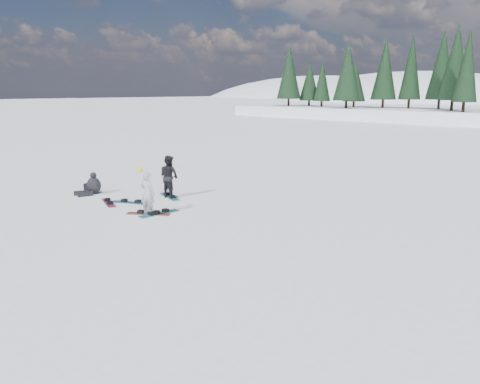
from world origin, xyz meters
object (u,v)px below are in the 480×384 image
Objects in this scene: gear_bag at (90,187)px; snowboard_loose_c at (131,203)px; snowboarder_man at (169,176)px; snowboard_loose_b at (109,203)px; snowboard_loose_a at (159,214)px; seated_rider at (93,186)px; snowboarder_woman at (147,193)px.

snowboard_loose_c is at bearing -0.45° from gear_bag.
snowboarder_man is 1.81m from snowboard_loose_c.
snowboard_loose_b and snowboard_loose_a have the same top height.
snowboarder_man is 2.50m from snowboard_loose_b.
snowboarder_man is 1.11× the size of snowboard_loose_b.
gear_bag is at bearing -179.97° from seated_rider.
snowboarder_woman reaches higher than snowboard_loose_a.
snowboard_loose_b is 2.65m from snowboard_loose_a.
seated_rider is 2.54× the size of gear_bag.
seated_rider is (-2.69, -1.83, -0.49)m from snowboarder_man.
snowboard_loose_a is at bearing -36.06° from snowboard_loose_c.
snowboarder_woman reaches higher than gear_bag.
snowboarder_woman reaches higher than snowboard_loose_b.
snowboarder_woman is 1.07× the size of snowboard_loose_b.
snowboarder_man is 1.11× the size of snowboard_loose_c.
snowboarder_woman is at bearing 23.07° from snowboard_loose_b.
snowboard_loose_b is 0.83m from snowboard_loose_c.
snowboard_loose_b is at bearing 62.21° from snowboarder_man.
snowboarder_woman is at bearing -5.99° from gear_bag.
snowboarder_woman is 5.02m from gear_bag.
snowboarder_man is 2.69m from snowboard_loose_a.
snowboarder_woman is at bearing 16.67° from seated_rider.
gear_bag is at bearing 17.47° from snowboarder_man.
gear_bag is 2.65m from snowboard_loose_b.
snowboard_loose_b is (1.87, -0.38, -0.33)m from seated_rider.
snowboard_loose_a is at bearing -152.68° from snowboarder_woman.
snowboard_loose_a is (5.19, -0.25, -0.14)m from gear_bag.
snowboarder_man reaches higher than snowboard_loose_b.
snowboarder_man is 3.29m from seated_rider.
snowboard_loose_b is at bearing 101.00° from snowboard_loose_a.
snowboarder_man reaches higher than seated_rider.
seated_rider reaches higher than gear_bag.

